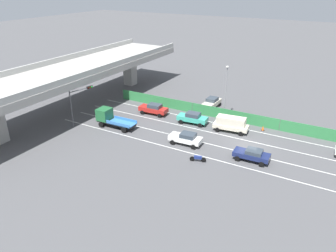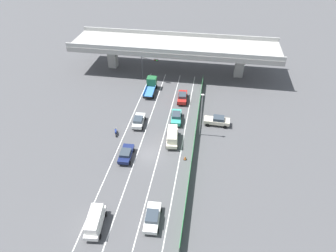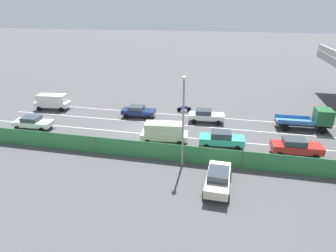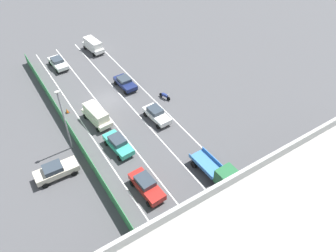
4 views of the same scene
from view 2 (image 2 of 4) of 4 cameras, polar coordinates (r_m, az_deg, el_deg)
The scene contains 20 objects.
ground_plane at distance 47.08m, azimuth -3.94°, elevation -5.53°, with size 300.00×300.00×0.00m, color #4C4C4F.
lane_line_left_edge at distance 51.58m, azimuth -8.41°, elevation -1.37°, with size 0.14×45.27×0.01m, color silver.
lane_line_mid_left at distance 50.78m, azimuth -4.71°, elevation -1.77°, with size 0.14×45.27×0.01m, color silver.
lane_line_mid_right at distance 50.19m, azimuth -0.90°, elevation -2.17°, with size 0.14×45.27×0.01m, color silver.
lane_line_right_edge at distance 49.84m, azimuth 2.97°, elevation -2.57°, with size 0.14×45.27×0.01m, color silver.
elevated_overpass at distance 68.38m, azimuth 1.26°, elevation 15.10°, with size 46.70×10.84×7.56m.
green_fence at distance 49.19m, azimuth 5.28°, elevation -2.04°, with size 0.10×41.37×1.72m.
car_sedan_red at distance 59.04m, azimuth 2.82°, elevation 5.70°, with size 2.15×4.69×1.72m.
car_van_white at distance 38.55m, azimuth -14.08°, elevation -17.46°, with size 2.35×4.83×2.12m.
car_sedan_navy at distance 46.30m, azimuth -8.21°, elevation -5.38°, with size 2.12×4.29×1.49m.
car_van_cream at distance 48.49m, azimuth 0.84°, elevation -1.96°, with size 2.42×5.02×2.18m.
car_sedan_white at distance 52.66m, azimuth -5.75°, elevation 1.03°, with size 2.15×4.39×1.62m.
car_hatchback_white at distance 38.24m, azimuth -3.09°, elevation -17.36°, with size 2.18×4.53×1.52m.
car_taxi_teal at distance 53.30m, azimuth 1.63°, elevation 1.79°, with size 2.24×4.59×1.71m.
flatbed_truck_blue at distance 62.50m, azimuth -3.32°, elevation 8.02°, with size 2.36×5.96×2.56m.
motorcycle at distance 51.36m, azimuth -10.15°, elevation -1.15°, with size 0.81×1.89×0.93m.
parked_sedan_cream at distance 53.12m, azimuth 9.56°, elevation 1.07°, with size 4.60×2.08×1.73m.
traffic_light at distance 65.20m, azimuth -3.98°, elevation 11.94°, with size 3.91×1.13×5.54m.
street_lamp at distance 48.13m, azimuth 6.52°, elevation 2.86°, with size 0.60×0.36×8.17m.
traffic_cone at distance 45.96m, azimuth 3.36°, elevation -6.22°, with size 0.47×0.47×0.72m.
Camera 2 is at (8.64, -33.28, 32.16)m, focal length 31.26 mm.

